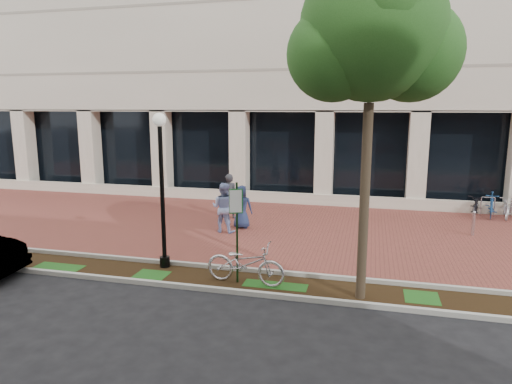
% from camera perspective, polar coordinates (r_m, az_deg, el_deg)
% --- Properties ---
extents(ground, '(120.00, 120.00, 0.00)m').
position_cam_1_polar(ground, '(16.90, -0.17, -4.45)').
color(ground, black).
rests_on(ground, ground).
extents(brick_plaza, '(40.00, 9.00, 0.01)m').
position_cam_1_polar(brick_plaza, '(16.90, -0.17, -4.43)').
color(brick_plaza, brown).
rests_on(brick_plaza, ground).
extents(planting_strip, '(40.00, 1.50, 0.01)m').
position_cam_1_polar(planting_strip, '(12.14, -6.46, -10.68)').
color(planting_strip, black).
rests_on(planting_strip, ground).
extents(curb_plaza_side, '(40.00, 0.12, 0.12)m').
position_cam_1_polar(curb_plaza_side, '(12.77, -5.27, -9.28)').
color(curb_plaza_side, '#B0AFA5').
rests_on(curb_plaza_side, ground).
extents(curb_street_side, '(40.00, 0.12, 0.12)m').
position_cam_1_polar(curb_street_side, '(11.47, -7.81, -11.72)').
color(curb_street_side, '#B0AFA5').
rests_on(curb_street_side, ground).
extents(near_office_building, '(40.00, 12.12, 16.00)m').
position_cam_1_polar(near_office_building, '(27.18, 5.77, 22.61)').
color(near_office_building, beige).
rests_on(near_office_building, ground).
extents(parking_sign, '(0.34, 0.07, 2.58)m').
position_cam_1_polar(parking_sign, '(11.31, -2.42, -3.56)').
color(parking_sign, '#143715').
rests_on(parking_sign, ground).
extents(lamppost, '(0.36, 0.36, 4.24)m').
position_cam_1_polar(lamppost, '(12.53, -11.70, 1.21)').
color(lamppost, black).
rests_on(lamppost, ground).
extents(street_tree, '(3.68, 3.07, 7.55)m').
position_cam_1_polar(street_tree, '(10.42, 14.55, 18.08)').
color(street_tree, '#4B3B2A').
rests_on(street_tree, ground).
extents(locked_bicycle, '(2.11, 0.89, 1.08)m').
position_cam_1_polar(locked_bicycle, '(11.55, -1.34, -8.90)').
color(locked_bicycle, silver).
rests_on(locked_bicycle, ground).
extents(pedestrian_left, '(0.74, 0.57, 1.80)m').
position_cam_1_polar(pedestrian_left, '(18.12, -3.38, -0.51)').
color(pedestrian_left, '#2C2D32').
rests_on(pedestrian_left, ground).
extents(pedestrian_mid, '(0.93, 0.76, 1.77)m').
position_cam_1_polar(pedestrian_mid, '(16.15, -4.08, -1.95)').
color(pedestrian_mid, '#96AAE0').
rests_on(pedestrian_mid, ground).
extents(pedestrian_right, '(0.85, 0.63, 1.59)m').
position_cam_1_polar(pedestrian_right, '(16.64, -1.81, -1.88)').
color(pedestrian_right, navy).
rests_on(pedestrian_right, ground).
extents(bollard, '(0.12, 0.12, 0.88)m').
position_cam_1_polar(bollard, '(17.44, 25.53, -3.52)').
color(bollard, '#B1B1B6').
rests_on(bollard, ground).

